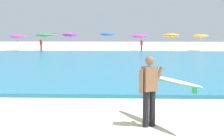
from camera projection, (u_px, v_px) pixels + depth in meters
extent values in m
cube|color=teal|center=(90.00, 61.00, 25.19)|extent=(120.00, 28.00, 0.14)
cylinder|color=black|center=(146.00, 109.00, 7.75)|extent=(0.15, 0.15, 0.88)
cylinder|color=black|center=(152.00, 108.00, 7.84)|extent=(0.15, 0.15, 0.88)
cube|color=brown|center=(149.00, 79.00, 7.71)|extent=(0.40, 0.36, 0.60)
sphere|color=brown|center=(150.00, 60.00, 7.66)|extent=(0.22, 0.22, 0.22)
cylinder|color=brown|center=(141.00, 81.00, 7.61)|extent=(0.10, 0.10, 0.58)
cylinder|color=brown|center=(158.00, 77.00, 7.85)|extent=(0.32, 0.24, 0.51)
ellipsoid|color=white|center=(166.00, 79.00, 7.94)|extent=(1.49, 2.37, 0.11)
ellipsoid|color=green|center=(166.00, 80.00, 7.94)|extent=(1.56, 2.47, 0.07)
cube|color=green|center=(194.00, 91.00, 7.04)|extent=(0.09, 0.13, 0.14)
cylinder|color=beige|center=(18.00, 44.00, 41.59)|extent=(0.05, 0.05, 1.84)
ellipsoid|color=purple|center=(18.00, 36.00, 41.48)|extent=(2.12, 2.14, 0.52)
cylinder|color=beige|center=(44.00, 43.00, 41.22)|extent=(0.05, 0.05, 1.97)
ellipsoid|color=#23844C|center=(44.00, 35.00, 41.10)|extent=(2.17, 2.18, 0.48)
cylinder|color=beige|center=(70.00, 43.00, 40.54)|extent=(0.05, 0.05, 1.98)
ellipsoid|color=purple|center=(70.00, 35.00, 40.41)|extent=(1.88, 1.92, 0.66)
cylinder|color=beige|center=(107.00, 43.00, 40.36)|extent=(0.05, 0.05, 2.10)
ellipsoid|color=blue|center=(107.00, 34.00, 40.24)|extent=(1.80, 1.81, 0.47)
cylinder|color=beige|center=(139.00, 44.00, 42.94)|extent=(0.05, 0.05, 1.82)
ellipsoid|color=purple|center=(139.00, 36.00, 42.83)|extent=(1.97, 1.99, 0.58)
cylinder|color=beige|center=(171.00, 44.00, 40.25)|extent=(0.05, 0.05, 1.94)
ellipsoid|color=#F4A31E|center=(171.00, 35.00, 40.13)|extent=(2.06, 2.08, 0.59)
cylinder|color=beige|center=(201.00, 43.00, 41.80)|extent=(0.05, 0.05, 1.89)
ellipsoid|color=#F4A31E|center=(201.00, 36.00, 41.69)|extent=(1.98, 1.98, 0.37)
cylinder|color=#383842|center=(41.00, 48.00, 40.91)|extent=(0.20, 0.20, 0.84)
cube|color=red|center=(41.00, 42.00, 40.83)|extent=(0.32, 0.20, 0.54)
sphere|color=beige|center=(41.00, 40.00, 40.79)|extent=(0.20, 0.20, 0.20)
cylinder|color=#383842|center=(141.00, 48.00, 39.44)|extent=(0.20, 0.20, 0.84)
cube|color=red|center=(141.00, 43.00, 39.36)|extent=(0.32, 0.20, 0.54)
sphere|color=#9E7051|center=(142.00, 40.00, 39.32)|extent=(0.20, 0.20, 0.20)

